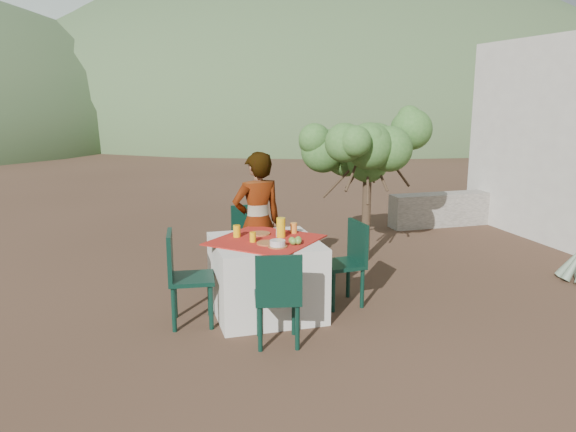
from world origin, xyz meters
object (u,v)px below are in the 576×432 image
at_px(chair_right, 348,259).
at_px(juice_pitcher, 281,227).
at_px(shrub_tree, 370,156).
at_px(chair_left, 183,274).
at_px(chair_far, 250,239).
at_px(table, 266,276).
at_px(person, 257,223).
at_px(chair_near, 278,295).

distance_m(chair_right, juice_pitcher, 0.80).
bearing_deg(shrub_tree, juice_pitcher, -138.18).
height_order(chair_left, chair_right, chair_left).
relative_size(chair_right, shrub_tree, 0.50).
distance_m(chair_far, chair_left, 1.49).
relative_size(table, juice_pitcher, 6.60).
bearing_deg(person, chair_near, 74.07).
height_order(chair_far, shrub_tree, shrub_tree).
height_order(chair_left, juice_pitcher, juice_pitcher).
relative_size(chair_far, juice_pitcher, 4.46).
xyz_separation_m(table, shrub_tree, (1.77, 1.48, 1.01)).
relative_size(shrub_tree, juice_pitcher, 8.91).
height_order(chair_near, person, person).
relative_size(table, person, 0.83).
distance_m(chair_right, person, 1.09).
distance_m(chair_near, juice_pitcher, 0.96).
height_order(table, chair_near, chair_near).
height_order(person, juice_pitcher, person).
bearing_deg(chair_far, juice_pitcher, -87.06).
bearing_deg(chair_near, table, -85.15).
height_order(table, juice_pitcher, juice_pitcher).
relative_size(chair_near, chair_right, 0.97).
bearing_deg(table, chair_right, 0.13).
height_order(table, person, person).
relative_size(chair_near, juice_pitcher, 4.35).
distance_m(chair_near, chair_right, 1.26).
bearing_deg(chair_left, shrub_tree, -52.73).
distance_m(chair_left, shrub_tree, 3.15).
xyz_separation_m(table, chair_left, (-0.82, -0.07, 0.13)).
bearing_deg(chair_near, shrub_tree, -118.10).
distance_m(chair_far, chair_near, 1.91).
bearing_deg(juice_pitcher, chair_left, -172.98).
bearing_deg(chair_near, chair_far, -84.05).
bearing_deg(chair_left, person, -44.13).
bearing_deg(chair_right, juice_pitcher, -97.92).
distance_m(chair_far, chair_right, 1.37).
xyz_separation_m(table, person, (0.07, 0.66, 0.40)).
bearing_deg(table, person, 83.84).
xyz_separation_m(chair_near, chair_left, (-0.74, 0.72, 0.03)).
bearing_deg(juice_pitcher, table, -164.01).
bearing_deg(chair_right, chair_near, -54.67).
bearing_deg(chair_far, table, -96.11).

